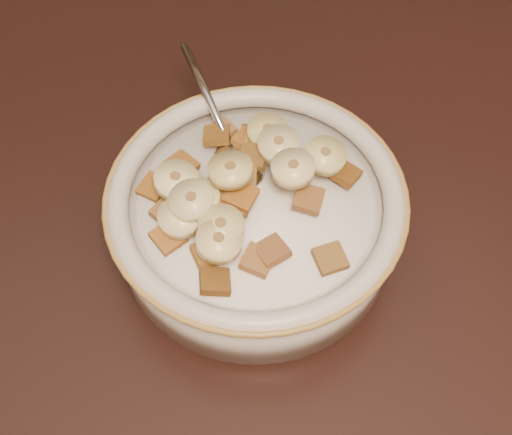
{
  "coord_description": "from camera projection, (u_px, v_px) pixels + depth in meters",
  "views": [
    {
      "loc": [
        0.05,
        -0.42,
        1.18
      ],
      "look_at": [
        0.06,
        -0.15,
        0.78
      ],
      "focal_mm": 45.0,
      "sensor_mm": 36.0,
      "label": 1
    }
  ],
  "objects": [
    {
      "name": "floor",
      "position": [
        223.0,
        392.0,
        1.26
      ],
      "size": [
        4.0,
        4.5,
        0.1
      ],
      "primitive_type": "cube",
      "color": "#422816",
      "rests_on": "ground"
    },
    {
      "name": "table",
      "position": [
        189.0,
        117.0,
        0.61
      ],
      "size": [
        1.44,
        0.96,
        0.04
      ],
      "primitive_type": "cube",
      "rotation": [
        0.0,
        0.0,
        0.04
      ],
      "color": "black",
      "rests_on": "floor"
    },
    {
      "name": "cereal_bowl",
      "position": [
        256.0,
        221.0,
        0.49
      ],
      "size": [
        0.21,
        0.21,
        0.05
      ],
      "primitive_type": "cylinder",
      "color": "beige",
      "rests_on": "table"
    },
    {
      "name": "milk",
      "position": [
        256.0,
        202.0,
        0.47
      ],
      "size": [
        0.17,
        0.17,
        0.0
      ],
      "primitive_type": "cylinder",
      "color": "white",
      "rests_on": "cereal_bowl"
    },
    {
      "name": "spoon",
      "position": [
        239.0,
        165.0,
        0.48
      ],
      "size": [
        0.05,
        0.06,
        0.01
      ],
      "primitive_type": "ellipsoid",
      "rotation": [
        0.0,
        0.0,
        3.51
      ],
      "color": "silver",
      "rests_on": "cereal_bowl"
    },
    {
      "name": "cereal_square_0",
      "position": [
        309.0,
        199.0,
        0.45
      ],
      "size": [
        0.03,
        0.03,
        0.01
      ],
      "primitive_type": "cube",
      "rotation": [
        -0.11,
        -0.13,
        2.85
      ],
      "color": "brown",
      "rests_on": "milk"
    },
    {
      "name": "cereal_square_1",
      "position": [
        253.0,
        157.0,
        0.47
      ],
      "size": [
        0.03,
        0.03,
        0.01
      ],
      "primitive_type": "cube",
      "rotation": [
        -0.19,
        -0.14,
        1.29
      ],
      "color": "brown",
      "rests_on": "milk"
    },
    {
      "name": "cereal_square_2",
      "position": [
        174.0,
        229.0,
        0.45
      ],
      "size": [
        0.03,
        0.03,
        0.01
      ],
      "primitive_type": "cube",
      "rotation": [
        0.19,
        -0.15,
        1.11
      ],
      "color": "brown",
      "rests_on": "milk"
    },
    {
      "name": "cereal_square_3",
      "position": [
        217.0,
        135.0,
        0.49
      ],
      "size": [
        0.02,
        0.02,
        0.01
      ],
      "primitive_type": "cube",
      "rotation": [
        0.21,
        0.08,
        3.11
      ],
      "color": "brown",
      "rests_on": "milk"
    },
    {
      "name": "cereal_square_4",
      "position": [
        266.0,
        146.0,
        0.48
      ],
      "size": [
        0.03,
        0.03,
        0.01
      ],
      "primitive_type": "cube",
      "rotation": [
        -0.06,
        0.16,
        1.87
      ],
      "color": "brown",
      "rests_on": "milk"
    },
    {
      "name": "cereal_square_5",
      "position": [
        168.0,
        212.0,
        0.45
      ],
      "size": [
        0.03,
        0.03,
        0.01
      ],
      "primitive_type": "cube",
      "rotation": [
        0.17,
        -0.02,
        0.89
      ],
      "color": "brown",
      "rests_on": "milk"
    },
    {
      "name": "cereal_square_6",
      "position": [
        215.0,
        281.0,
        0.42
      ],
      "size": [
        0.02,
        0.02,
        0.01
      ],
      "primitive_type": "cube",
      "rotation": [
        0.23,
        0.15,
        1.63
      ],
      "color": "brown",
      "rests_on": "milk"
    },
    {
      "name": "cereal_square_7",
      "position": [
        345.0,
        174.0,
        0.47
      ],
      "size": [
        0.03,
        0.03,
        0.01
      ],
      "primitive_type": "cube",
      "rotation": [
        0.21,
        -0.1,
        2.48
      ],
      "color": "brown",
      "rests_on": "milk"
    },
    {
      "name": "cereal_square_8",
      "position": [
        248.0,
        140.0,
        0.49
      ],
      "size": [
        0.03,
        0.03,
        0.01
      ],
      "primitive_type": "cube",
      "rotation": [
        0.05,
        0.17,
        0.99
      ],
      "color": "#9A601D",
      "rests_on": "milk"
    },
    {
      "name": "cereal_square_9",
      "position": [
        253.0,
        135.0,
        0.5
      ],
      "size": [
        0.02,
        0.02,
        0.01
      ],
      "primitive_type": "cube",
      "rotation": [
        -0.06,
        0.12,
        1.43
      ],
      "color": "brown",
      "rests_on": "milk"
    },
    {
      "name": "cereal_square_10",
      "position": [
        259.0,
        139.0,
        0.48
      ],
      "size": [
        0.02,
        0.02,
        0.01
      ],
      "primitive_type": "cube",
      "rotation": [
        -0.07,
        -0.03,
        2.92
      ],
      "color": "#985E1F",
      "rests_on": "milk"
    },
    {
      "name": "cereal_square_11",
      "position": [
        330.0,
        258.0,
        0.43
      ],
      "size": [
        0.03,
        0.03,
        0.01
      ],
      "primitive_type": "cube",
      "rotation": [
        -0.02,
        -0.1,
        1.88
      ],
      "color": "brown",
      "rests_on": "milk"
    },
    {
      "name": "cereal_square_12",
      "position": [
        208.0,
        254.0,
        0.44
      ],
      "size": [
        0.03,
        0.03,
        0.01
      ],
      "primitive_type": "cube",
      "rotation": [
        -0.19,
        0.15,
        0.35
      ],
      "color": "#9B6821",
      "rests_on": "milk"
    },
    {
      "name": "cereal_square_13",
      "position": [
        272.0,
        251.0,
        0.43
      ],
      "size": [
        0.03,
        0.03,
        0.01
      ],
      "primitive_type": "cube",
      "rotation": [
        -0.12,
        -0.06,
        0.53
      ],
      "color": "brown",
      "rests_on": "milk"
    },
    {
      "name": "cereal_square_14",
      "position": [
        181.0,
        165.0,
        0.48
      ],
      "size": [
        0.03,
        0.03,
        0.01
      ],
      "primitive_type": "cube",
      "rotation": [
        0.17,
        -0.11,
        2.41
      ],
      "color": "brown",
      "rests_on": "milk"
    },
    {
      "name": "cereal_square_15",
      "position": [
        168.0,
        237.0,
        0.44
      ],
      "size": [
        0.03,
        0.03,
        0.01
      ],
      "primitive_type": "cube",
      "rotation": [
        -0.04,
        -0.17,
        2.24
      ],
      "color": "brown",
      "rests_on": "milk"
    },
    {
      "name": "cereal_square_16",
      "position": [
        171.0,
        179.0,
        0.47
      ],
      "size": [
        0.03,
        0.03,
        0.01
      ],
      "primitive_type": "cube",
      "rotation": [
        0.2,
        -0.12,
        0.78
      ],
      "color": "brown",
      "rests_on": "milk"
    },
    {
      "name": "cereal_square_17",
      "position": [
        227.0,
        196.0,
        0.45
      ],
      "size": [
        0.02,
        0.02,
        0.01
      ],
      "primitive_type": "cube",
      "rotation": [
        0.05,
        -0.14,
        1.7
      ],
      "color": "brown",
      "rests_on": "milk"
    },
    {
      "name": "cereal_square_18",
      "position": [
        219.0,
        190.0,
        0.45
      ],
      "size": [
        0.03,
        0.03,
        0.01
      ],
      "primitive_type": "cube",
      "rotation": [
        0.24,
        0.04,
        0.33
      ],
      "color": "olive",
      "rests_on": "milk"
    },
    {
      "name": "cereal_square_19",
      "position": [
        242.0,
        175.0,
        0.46
      ],
      "size": [
        0.02,
        0.02,
        0.01
      ],
      "primitive_type": "cube",
      "rotation": [
        0.21,
        -0.11,
        1.48
      ],
      "color": "olive",
      "rests_on": "milk"
    },
    {
      "name": "cereal_square_20",
      "position": [
        154.0,
        187.0,
        0.47
      ],
      "size": [
        0.03,
        0.03,
        0.01
      ],
      "primitive_type": "cube",
      "rotation": [
        -0.15,
        0.09,
        2.58
      ],
      "color": "brown",
      "rests_on": "milk"
    },
    {
      "name": "cereal_square_21",
      "position": [
        241.0,
        196.0,
        0.44
      ],
      "size": [
        0.03,
        0.03,
        0.01
      ],
      "primitive_type": "cube",
      "rotation": [
        0.11,
        -0.05,
        1.11
      ],
      "color": "#974E1A",
      "rests_on": "milk"
    },
    {
      "name": "cereal_square_22",
      "position": [
        177.0,
        196.0,
        0.46
      ],
      "size": [
        0.02,
        0.02,
        0.01
      ],
      "primitive_type": "cube",
      "rotation": [
        0.05,
        -0.11,
        1.76
      ],
      "color": "olive",
      "rests_on": "milk"
    },
    {
      "name": "cereal_square_23",
      "position": [
        221.0,
        131.0,
        0.5
      ],
      "size": [
        0.03,
        0.03,
        0.01
      ],
      "primitive_type": "cube",
      "rotation": [
        -0.16,
        -0.08,
        0.58
      ],
      "color": "#9D6E38",
      "rests_on": "milk"
    },
    {
      "name": "cereal_square_24",
      "position": [
        228.0,
        209.0,
        0.44
      ],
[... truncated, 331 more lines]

